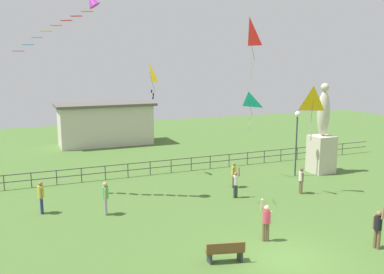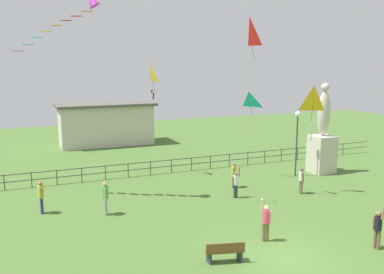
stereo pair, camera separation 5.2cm
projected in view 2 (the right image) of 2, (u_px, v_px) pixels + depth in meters
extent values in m
plane|color=#476B2D|center=(286.00, 258.00, 16.57)|extent=(80.00, 80.00, 0.00)
cube|color=beige|center=(322.00, 154.00, 29.27)|extent=(1.49, 1.49, 2.59)
ellipsoid|color=beige|center=(324.00, 114.00, 28.77)|extent=(0.90, 0.76, 3.08)
sphere|color=beige|center=(325.00, 87.00, 28.46)|extent=(0.56, 0.56, 0.56)
cylinder|color=#38383D|center=(296.00, 146.00, 28.17)|extent=(0.10, 0.10, 4.07)
sphere|color=white|center=(298.00, 114.00, 27.78)|extent=(0.36, 0.36, 0.36)
cube|color=brown|center=(224.00, 251.00, 16.17)|extent=(1.55, 0.76, 0.06)
cube|color=brown|center=(226.00, 248.00, 15.96)|extent=(1.47, 0.43, 0.36)
cube|color=#333338|center=(209.00, 257.00, 16.12)|extent=(0.08, 0.36, 0.45)
cube|color=#333338|center=(240.00, 255.00, 16.29)|extent=(0.08, 0.36, 0.45)
cylinder|color=brown|center=(300.00, 187.00, 24.70)|extent=(0.13, 0.13, 0.78)
cylinder|color=brown|center=(302.00, 188.00, 24.55)|extent=(0.13, 0.13, 0.78)
cylinder|color=white|center=(301.00, 176.00, 24.51)|extent=(0.28, 0.28, 0.55)
sphere|color=brown|center=(302.00, 170.00, 24.44)|extent=(0.21, 0.21, 0.21)
cylinder|color=brown|center=(300.00, 176.00, 24.70)|extent=(0.09, 0.09, 0.52)
cylinder|color=brown|center=(303.00, 178.00, 24.34)|extent=(0.09, 0.09, 0.52)
cylinder|color=brown|center=(379.00, 240.00, 17.27)|extent=(0.14, 0.14, 0.82)
cylinder|color=brown|center=(375.00, 239.00, 17.40)|extent=(0.14, 0.14, 0.82)
cylinder|color=black|center=(378.00, 223.00, 17.21)|extent=(0.30, 0.30, 0.58)
sphere|color=#8C6647|center=(379.00, 214.00, 17.14)|extent=(0.22, 0.22, 0.22)
cylinder|color=#8C6647|center=(383.00, 213.00, 16.93)|extent=(0.19, 0.12, 0.56)
cylinder|color=#8C6647|center=(374.00, 222.00, 17.38)|extent=(0.09, 0.09, 0.55)
cylinder|color=#99999E|center=(106.00, 206.00, 21.29)|extent=(0.15, 0.15, 0.86)
cylinder|color=#99999E|center=(106.00, 207.00, 21.13)|extent=(0.15, 0.15, 0.86)
cylinder|color=#4CB259|center=(105.00, 192.00, 21.08)|extent=(0.32, 0.32, 0.61)
sphere|color=tan|center=(105.00, 184.00, 21.01)|extent=(0.23, 0.23, 0.23)
cylinder|color=tan|center=(105.00, 192.00, 21.29)|extent=(0.09, 0.09, 0.58)
cylinder|color=tan|center=(105.00, 194.00, 20.89)|extent=(0.09, 0.09, 0.58)
cylinder|color=#3F4C47|center=(237.00, 191.00, 23.91)|extent=(0.13, 0.13, 0.76)
cylinder|color=#3F4C47|center=(234.00, 191.00, 23.84)|extent=(0.13, 0.13, 0.76)
cylinder|color=white|center=(236.00, 180.00, 23.76)|extent=(0.28, 0.28, 0.54)
sphere|color=#8C6647|center=(236.00, 174.00, 23.70)|extent=(0.20, 0.20, 0.20)
cylinder|color=#8C6647|center=(239.00, 172.00, 23.71)|extent=(0.09, 0.15, 0.52)
cylinder|color=#8C6647|center=(233.00, 181.00, 23.69)|extent=(0.08, 0.08, 0.51)
cylinder|color=brown|center=(264.00, 232.00, 18.07)|extent=(0.14, 0.14, 0.82)
cylinder|color=brown|center=(267.00, 232.00, 18.06)|extent=(0.14, 0.14, 0.82)
cylinder|color=#D83F59|center=(266.00, 217.00, 17.94)|extent=(0.30, 0.30, 0.58)
sphere|color=beige|center=(266.00, 208.00, 17.87)|extent=(0.22, 0.22, 0.22)
cylinder|color=beige|center=(262.00, 205.00, 17.91)|extent=(0.17, 0.23, 0.55)
cylinder|color=beige|center=(271.00, 217.00, 17.94)|extent=(0.09, 0.09, 0.55)
cylinder|color=navy|center=(234.00, 181.00, 25.91)|extent=(0.14, 0.14, 0.79)
cylinder|color=navy|center=(234.00, 182.00, 25.76)|extent=(0.14, 0.14, 0.79)
cylinder|color=gold|center=(234.00, 171.00, 25.72)|extent=(0.29, 0.29, 0.56)
sphere|color=#8C6647|center=(234.00, 164.00, 25.65)|extent=(0.21, 0.21, 0.21)
cylinder|color=#8C6647|center=(234.00, 170.00, 25.91)|extent=(0.09, 0.09, 0.53)
cylinder|color=#8C6647|center=(233.00, 172.00, 25.54)|extent=(0.09, 0.09, 0.53)
cylinder|color=navy|center=(42.00, 205.00, 21.46)|extent=(0.15, 0.15, 0.85)
cylinder|color=navy|center=(42.00, 206.00, 21.31)|extent=(0.15, 0.15, 0.85)
cylinder|color=gold|center=(41.00, 192.00, 21.26)|extent=(0.31, 0.31, 0.60)
sphere|color=#8C6647|center=(40.00, 184.00, 21.19)|extent=(0.23, 0.23, 0.23)
cylinder|color=#8C6647|center=(41.00, 191.00, 21.46)|extent=(0.09, 0.09, 0.57)
cylinder|color=#8C6647|center=(41.00, 193.00, 21.08)|extent=(0.09, 0.09, 0.57)
pyramid|color=yellow|center=(313.00, 99.00, 23.53)|extent=(1.16, 0.93, 1.46)
cylinder|color=#4C381E|center=(312.00, 112.00, 23.89)|extent=(0.24, 0.44, 1.46)
cube|color=white|center=(311.00, 124.00, 23.98)|extent=(0.11, 0.02, 0.21)
cube|color=white|center=(312.00, 127.00, 24.11)|extent=(0.10, 0.03, 0.21)
cube|color=white|center=(310.00, 132.00, 24.01)|extent=(0.09, 0.02, 0.20)
cube|color=white|center=(311.00, 135.00, 24.16)|extent=(0.11, 0.02, 0.21)
cube|color=white|center=(311.00, 139.00, 24.20)|extent=(0.11, 0.04, 0.21)
pyramid|color=#19B2B2|center=(249.00, 100.00, 26.91)|extent=(0.96, 1.25, 1.03)
cylinder|color=#4C381E|center=(251.00, 108.00, 27.19)|extent=(0.48, 0.24, 1.03)
cube|color=white|center=(251.00, 116.00, 27.35)|extent=(0.11, 0.02, 0.21)
cube|color=white|center=(250.00, 119.00, 27.28)|extent=(0.10, 0.04, 0.21)
cube|color=white|center=(251.00, 123.00, 27.40)|extent=(0.11, 0.05, 0.21)
cube|color=white|center=(250.00, 126.00, 27.35)|extent=(0.11, 0.02, 0.21)
cube|color=white|center=(249.00, 130.00, 27.35)|extent=(0.09, 0.04, 0.20)
pyramid|color=red|center=(249.00, 32.00, 22.42)|extent=(0.68, 0.86, 1.50)
cylinder|color=#4C381E|center=(252.00, 46.00, 22.69)|extent=(0.48, 0.15, 1.50)
cube|color=white|center=(251.00, 59.00, 22.76)|extent=(0.10, 0.01, 0.20)
cube|color=white|center=(252.00, 64.00, 22.87)|extent=(0.09, 0.02, 0.20)
cube|color=white|center=(251.00, 68.00, 22.84)|extent=(0.11, 0.04, 0.21)
cube|color=white|center=(250.00, 72.00, 22.87)|extent=(0.10, 0.02, 0.20)
cube|color=white|center=(251.00, 76.00, 22.95)|extent=(0.08, 0.02, 0.20)
cube|color=white|center=(250.00, 80.00, 22.95)|extent=(0.11, 0.02, 0.21)
pyramid|color=yellow|center=(149.00, 72.00, 27.32)|extent=(0.47, 0.89, 1.26)
cylinder|color=#4C381E|center=(152.00, 82.00, 27.52)|extent=(0.40, 0.05, 1.26)
cube|color=black|center=(152.00, 91.00, 27.58)|extent=(0.10, 0.02, 0.21)
cube|color=black|center=(154.00, 94.00, 27.73)|extent=(0.08, 0.01, 0.20)
cube|color=black|center=(153.00, 98.00, 27.74)|extent=(0.11, 0.01, 0.21)
cone|color=#B22DB2|center=(92.00, 1.00, 21.62)|extent=(0.96, 0.84, 0.78)
cube|color=orange|center=(87.00, 11.00, 21.75)|extent=(0.62, 0.50, 0.03)
cube|color=red|center=(76.00, 16.00, 21.86)|extent=(0.62, 0.50, 0.03)
cube|color=red|center=(66.00, 20.00, 22.00)|extent=(0.61, 0.53, 0.03)
cube|color=orange|center=(56.00, 26.00, 22.12)|extent=(0.62, 0.47, 0.03)
cube|color=yellow|center=(46.00, 31.00, 22.23)|extent=(0.62, 0.50, 0.03)
cube|color=#19B2B2|center=(37.00, 38.00, 22.43)|extent=(0.58, 0.57, 0.03)
cube|color=#198CD1|center=(28.00, 45.00, 22.65)|extent=(0.61, 0.53, 0.03)
cube|color=#B22DB2|center=(18.00, 51.00, 22.77)|extent=(0.63, 0.43, 0.03)
cylinder|color=#4C4742|center=(4.00, 182.00, 25.28)|extent=(0.06, 0.06, 0.95)
cylinder|color=#4C4742|center=(32.00, 180.00, 25.86)|extent=(0.06, 0.06, 0.95)
cylinder|color=#4C4742|center=(57.00, 177.00, 26.42)|extent=(0.06, 0.06, 0.95)
cylinder|color=#4C4742|center=(82.00, 175.00, 27.00)|extent=(0.06, 0.06, 0.95)
cylinder|color=#4C4742|center=(105.00, 172.00, 27.58)|extent=(0.06, 0.06, 0.95)
cylinder|color=#4C4742|center=(128.00, 170.00, 28.15)|extent=(0.06, 0.06, 0.95)
cylinder|color=#4C4742|center=(150.00, 168.00, 28.74)|extent=(0.06, 0.06, 0.95)
cylinder|color=#4C4742|center=(171.00, 166.00, 29.31)|extent=(0.06, 0.06, 0.95)
cylinder|color=#4C4742|center=(192.00, 164.00, 29.89)|extent=(0.06, 0.06, 0.95)
cylinder|color=#4C4742|center=(210.00, 162.00, 30.45)|extent=(0.06, 0.06, 0.95)
cylinder|color=#4C4742|center=(229.00, 160.00, 31.03)|extent=(0.06, 0.06, 0.95)
cylinder|color=#4C4742|center=(248.00, 158.00, 31.62)|extent=(0.06, 0.06, 0.95)
cylinder|color=#4C4742|center=(265.00, 157.00, 32.18)|extent=(0.06, 0.06, 0.95)
cylinder|color=#4C4742|center=(281.00, 155.00, 32.75)|extent=(0.06, 0.06, 0.95)
cylinder|color=#4C4742|center=(298.00, 153.00, 33.33)|extent=(0.06, 0.06, 0.95)
cylinder|color=#4C4742|center=(313.00, 152.00, 33.91)|extent=(0.06, 0.06, 0.95)
cylinder|color=#4C4742|center=(328.00, 150.00, 34.48)|extent=(0.06, 0.06, 0.95)
cylinder|color=#4C4742|center=(343.00, 149.00, 35.06)|extent=(0.06, 0.06, 0.95)
cube|color=#4C4742|center=(168.00, 160.00, 29.13)|extent=(36.00, 0.05, 0.05)
cube|color=#4C4742|center=(168.00, 166.00, 29.21)|extent=(36.00, 0.05, 0.05)
cube|color=beige|center=(106.00, 125.00, 39.19)|extent=(8.31, 3.37, 3.63)
cube|color=#59544C|center=(105.00, 104.00, 38.85)|extent=(8.91, 3.97, 0.24)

